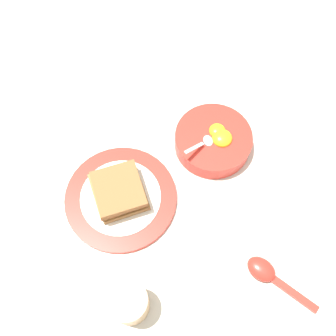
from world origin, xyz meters
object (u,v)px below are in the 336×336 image
object	(u,v)px
toast_sandwich	(119,191)
drinking_cup	(129,303)
toast_plate	(121,198)
egg_bowl	(213,140)
soup_spoon	(268,274)

from	to	relation	value
toast_sandwich	drinking_cup	world-z (taller)	drinking_cup
toast_plate	toast_sandwich	distance (m)	0.03
toast_sandwich	drinking_cup	xyz separation A→B (m)	(0.21, -0.03, 0.01)
egg_bowl	soup_spoon	bearing A→B (deg)	1.54
toast_sandwich	toast_plate	bearing A→B (deg)	6.63
soup_spoon	drinking_cup	size ratio (longest dim) A/B	1.62
egg_bowl	drinking_cup	xyz separation A→B (m)	(0.27, -0.25, 0.02)
egg_bowl	drinking_cup	distance (m)	0.37
toast_plate	drinking_cup	distance (m)	0.21
egg_bowl	soup_spoon	distance (m)	0.29
toast_plate	toast_sandwich	size ratio (longest dim) A/B	2.13
toast_plate	soup_spoon	bearing A→B (deg)	45.34
toast_plate	toast_sandwich	bearing A→B (deg)	-173.37
soup_spoon	toast_plate	bearing A→B (deg)	-134.66
egg_bowl	toast_plate	xyz separation A→B (m)	(0.07, -0.22, -0.02)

